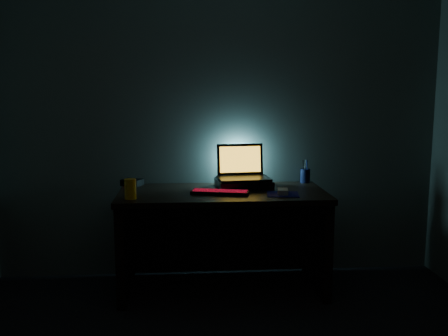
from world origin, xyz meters
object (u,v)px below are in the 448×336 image
object	(u,v)px
laptop	(242,171)
keyboard	(220,192)
mouse	(283,192)
router	(132,182)
pen_cup	(305,176)
juice_glass	(130,189)

from	to	relation	value
laptop	keyboard	size ratio (longest dim) A/B	0.96
mouse	router	distance (m)	1.17
laptop	router	world-z (taller)	laptop
laptop	keyboard	distance (m)	0.35
keyboard	mouse	bearing A→B (deg)	6.04
keyboard	laptop	bearing A→B (deg)	68.86
pen_cup	router	world-z (taller)	pen_cup
laptop	juice_glass	bearing A→B (deg)	-159.86
mouse	router	world-z (taller)	router
pen_cup	router	bearing A→B (deg)	-179.14
mouse	juice_glass	world-z (taller)	juice_glass
router	keyboard	bearing A→B (deg)	-5.66
laptop	juice_glass	size ratio (longest dim) A/B	2.97
juice_glass	laptop	bearing A→B (deg)	26.13
router	pen_cup	bearing A→B (deg)	24.55
laptop	keyboard	xyz separation A→B (m)	(-0.19, -0.27, -0.11)
laptop	mouse	xyz separation A→B (m)	(0.25, -0.33, -0.10)
pen_cup	keyboard	bearing A→B (deg)	-151.07
mouse	keyboard	bearing A→B (deg)	-179.32
mouse	pen_cup	xyz separation A→B (m)	(0.26, 0.44, 0.03)
keyboard	mouse	distance (m)	0.44
laptop	pen_cup	bearing A→B (deg)	6.66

